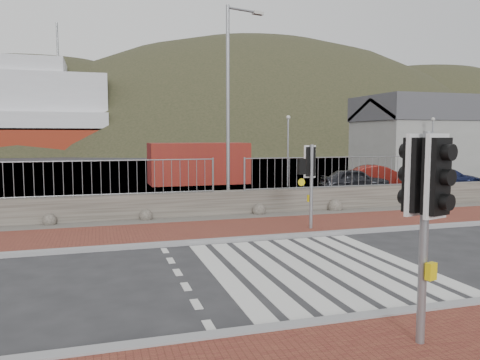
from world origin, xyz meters
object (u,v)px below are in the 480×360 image
object	(u,v)px
shipping_container	(199,163)
car_a	(355,180)
car_b	(379,175)
car_c	(448,178)
traffic_signal_near	(426,193)
streetlight	(231,97)
traffic_signal_far	(310,169)

from	to	relation	value
shipping_container	car_a	world-z (taller)	shipping_container
car_b	car_c	world-z (taller)	car_b
shipping_container	car_c	world-z (taller)	shipping_container
car_b	car_a	bearing A→B (deg)	141.17
traffic_signal_near	car_b	bearing A→B (deg)	41.72
streetlight	shipping_container	size ratio (longest dim) A/B	1.30
shipping_container	car_a	bearing A→B (deg)	-43.01
traffic_signal_near	streetlight	xyz separation A→B (m)	(0.73, 12.19, 2.24)
traffic_signal_far	car_a	distance (m)	11.07
streetlight	traffic_signal_near	bearing A→B (deg)	-108.86
shipping_container	car_a	size ratio (longest dim) A/B	1.67
traffic_signal_far	shipping_container	bearing A→B (deg)	-89.88
traffic_signal_far	car_c	size ratio (longest dim) A/B	0.70
traffic_signal_near	car_b	xyz separation A→B (m)	(11.66, 18.68, -1.56)
streetlight	car_a	world-z (taller)	streetlight
car_a	car_b	world-z (taller)	car_a
traffic_signal_far	car_c	bearing A→B (deg)	-146.53
shipping_container	car_a	xyz separation A→B (m)	(7.04, -6.53, -0.64)
shipping_container	car_c	bearing A→B (deg)	-26.76
shipping_container	car_b	bearing A→B (deg)	-23.76
car_c	traffic_signal_far	bearing A→B (deg)	133.06
streetlight	car_a	bearing A→B (deg)	12.78
traffic_signal_near	car_c	xyz separation A→B (m)	(14.70, 16.52, -1.61)
car_a	traffic_signal_near	bearing A→B (deg)	161.07
traffic_signal_near	shipping_container	bearing A→B (deg)	69.42
car_a	car_c	xyz separation A→B (m)	(5.95, 0.03, -0.06)
traffic_signal_near	traffic_signal_far	bearing A→B (deg)	59.15
shipping_container	car_b	size ratio (longest dim) A/B	1.62
car_b	car_c	xyz separation A→B (m)	(3.05, -2.16, -0.05)
traffic_signal_near	car_a	size ratio (longest dim) A/B	0.83
streetlight	car_b	bearing A→B (deg)	15.28
traffic_signal_far	streetlight	distance (m)	5.20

